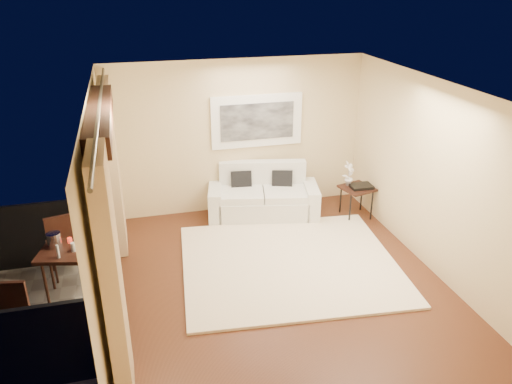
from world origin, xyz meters
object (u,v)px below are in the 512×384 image
object	(u,v)px
sofa	(263,197)
ice_bucket	(54,240)
side_table	(357,190)
balcony_chair_far	(64,241)
orchid	(349,174)
balcony_chair_near	(11,314)
bistro_table	(65,255)

from	to	relation	value
sofa	ice_bucket	size ratio (longest dim) A/B	10.19
side_table	balcony_chair_far	distance (m)	4.84
balcony_chair_far	ice_bucket	distance (m)	0.46
sofa	ice_bucket	distance (m)	3.69
sofa	orchid	xyz separation A→B (m)	(1.45, -0.37, 0.45)
orchid	balcony_chair_far	size ratio (longest dim) A/B	0.43
ice_bucket	orchid	bearing A→B (deg)	15.31
balcony_chair_near	balcony_chair_far	bearing A→B (deg)	82.37
sofa	bistro_table	distance (m)	3.62
bistro_table	ice_bucket	size ratio (longest dim) A/B	3.70
bistro_table	balcony_chair_far	bearing A→B (deg)	97.47
side_table	balcony_chair_far	xyz separation A→B (m)	(-4.78, -0.78, 0.10)
side_table	balcony_chair_near	bearing A→B (deg)	-157.18
bistro_table	orchid	bearing A→B (deg)	16.92
orchid	balcony_chair_near	world-z (taller)	orchid
balcony_chair_far	bistro_table	bearing A→B (deg)	83.55
orchid	ice_bucket	size ratio (longest dim) A/B	2.21
side_table	balcony_chair_far	size ratio (longest dim) A/B	0.61
sofa	bistro_table	world-z (taller)	sofa
balcony_chair_far	sofa	bearing A→B (deg)	-172.32
orchid	ice_bucket	xyz separation A→B (m)	(-4.71, -1.29, 0.05)
sofa	balcony_chair_far	xyz separation A→B (m)	(-3.21, -1.27, 0.27)
side_table	bistro_table	world-z (taller)	bistro_table
sofa	ice_bucket	world-z (taller)	ice_bucket
sofa	bistro_table	bearing A→B (deg)	-138.61
sofa	balcony_chair_far	bearing A→B (deg)	-146.40
sofa	orchid	size ratio (longest dim) A/B	4.60
bistro_table	ice_bucket	xyz separation A→B (m)	(-0.12, 0.11, 0.18)
balcony_chair_near	ice_bucket	world-z (taller)	ice_bucket
side_table	ice_bucket	bearing A→B (deg)	-166.33
balcony_chair_far	ice_bucket	xyz separation A→B (m)	(-0.05, -0.39, 0.23)
orchid	balcony_chair_far	distance (m)	4.74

